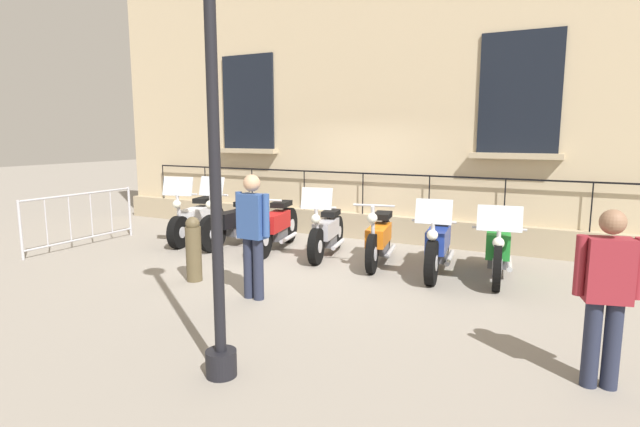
{
  "coord_description": "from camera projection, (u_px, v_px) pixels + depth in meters",
  "views": [
    {
      "loc": [
        7.64,
        4.03,
        2.17
      ],
      "look_at": [
        0.01,
        0.0,
        0.8
      ],
      "focal_mm": 28.35,
      "sensor_mm": 36.0,
      "label": 1
    }
  ],
  "objects": [
    {
      "name": "motorcycle_silver",
      "position": [
        327.0,
        233.0,
        9.02
      ],
      "size": [
        1.94,
        0.69,
        1.28
      ],
      "color": "black",
      "rests_on": "ground_plane"
    },
    {
      "name": "motorcycle_green",
      "position": [
        498.0,
        249.0,
        7.58
      ],
      "size": [
        2.01,
        0.72,
        1.19
      ],
      "color": "black",
      "rests_on": "ground_plane"
    },
    {
      "name": "bollard",
      "position": [
        194.0,
        249.0,
        7.45
      ],
      "size": [
        0.23,
        0.23,
        0.97
      ],
      "color": "brown",
      "rests_on": "ground_plane"
    },
    {
      "name": "motorcycle_orange",
      "position": [
        379.0,
        239.0,
        8.46
      ],
      "size": [
        1.9,
        0.67,
        1.08
      ],
      "color": "black",
      "rests_on": "ground_plane"
    },
    {
      "name": "motorcycle_blue",
      "position": [
        438.0,
        245.0,
        7.95
      ],
      "size": [
        2.18,
        0.63,
        1.25
      ],
      "color": "black",
      "rests_on": "ground_plane"
    },
    {
      "name": "pedestrian_walking",
      "position": [
        253.0,
        230.0,
        6.58
      ],
      "size": [
        0.24,
        0.53,
        1.65
      ],
      "color": "#23283D",
      "rests_on": "ground_plane"
    },
    {
      "name": "ground_plane",
      "position": [
        320.0,
        258.0,
        8.87
      ],
      "size": [
        60.0,
        60.0,
        0.0
      ],
      "primitive_type": "plane",
      "color": "gray"
    },
    {
      "name": "building_facade",
      "position": [
        372.0,
        80.0,
        10.36
      ],
      "size": [
        0.82,
        13.18,
        6.67
      ],
      "color": "#C6B28E",
      "rests_on": "ground_plane"
    },
    {
      "name": "pedestrian_standing",
      "position": [
        607.0,
        290.0,
        4.24
      ],
      "size": [
        0.3,
        0.52,
        1.55
      ],
      "color": "#23283D",
      "rests_on": "ground_plane"
    },
    {
      "name": "motorcycle_red",
      "position": [
        276.0,
        227.0,
        9.48
      ],
      "size": [
        2.11,
        0.77,
        1.04
      ],
      "color": "black",
      "rests_on": "ground_plane"
    },
    {
      "name": "lamppost",
      "position": [
        212.0,
        87.0,
        4.17
      ],
      "size": [
        0.33,
        0.33,
        4.44
      ],
      "color": "black",
      "rests_on": "ground_plane"
    },
    {
      "name": "motorcycle_black",
      "position": [
        236.0,
        222.0,
        9.91
      ],
      "size": [
        2.17,
        0.65,
        1.39
      ],
      "color": "black",
      "rests_on": "ground_plane"
    },
    {
      "name": "motorcycle_white",
      "position": [
        197.0,
        220.0,
        10.29
      ],
      "size": [
        2.11,
        0.81,
        1.36
      ],
      "color": "black",
      "rests_on": "ground_plane"
    },
    {
      "name": "crowd_barrier",
      "position": [
        81.0,
        218.0,
        9.73
      ],
      "size": [
        2.45,
        0.1,
        1.05
      ],
      "color": "#B7B7BF",
      "rests_on": "ground_plane"
    }
  ]
}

